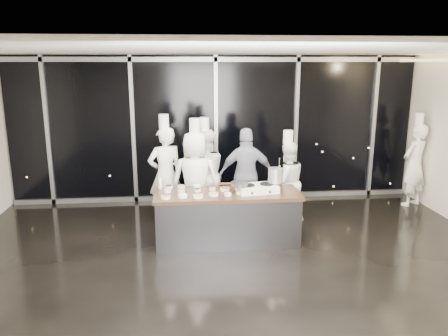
# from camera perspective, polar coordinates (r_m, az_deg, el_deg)

# --- Properties ---
(ground) EXTENTS (9.00, 9.00, 0.00)m
(ground) POSITION_cam_1_polar(r_m,az_deg,el_deg) (6.88, 1.20, -12.59)
(ground) COLOR black
(ground) RESTS_ON ground
(room_shell) EXTENTS (9.02, 7.02, 3.21)m
(room_shell) POSITION_cam_1_polar(r_m,az_deg,el_deg) (6.25, 2.92, 6.29)
(room_shell) COLOR beige
(room_shell) RESTS_ON ground
(window_wall) EXTENTS (8.90, 0.11, 3.20)m
(window_wall) POSITION_cam_1_polar(r_m,az_deg,el_deg) (9.70, -1.08, 5.09)
(window_wall) COLOR black
(window_wall) RESTS_ON ground
(demo_counter) EXTENTS (2.46, 0.86, 0.90)m
(demo_counter) POSITION_cam_1_polar(r_m,az_deg,el_deg) (7.53, 0.43, -6.47)
(demo_counter) COLOR #37373C
(demo_counter) RESTS_ON ground
(stove) EXTENTS (0.72, 0.50, 0.14)m
(stove) POSITION_cam_1_polar(r_m,az_deg,el_deg) (7.42, 4.37, -2.65)
(stove) COLOR white
(stove) RESTS_ON demo_counter
(frying_pan) EXTENTS (0.53, 0.33, 0.05)m
(frying_pan) POSITION_cam_1_polar(r_m,az_deg,el_deg) (7.31, 1.99, -2.05)
(frying_pan) COLOR gray
(frying_pan) RESTS_ON stove
(stock_pot) EXTENTS (0.28, 0.28, 0.25)m
(stock_pot) POSITION_cam_1_polar(r_m,az_deg,el_deg) (7.49, 6.74, -0.97)
(stock_pot) COLOR #ADAEB0
(stock_pot) RESTS_ON stove
(prep_bowls) EXTENTS (1.36, 0.76, 0.05)m
(prep_bowls) POSITION_cam_1_polar(r_m,az_deg,el_deg) (7.36, -3.66, -3.09)
(prep_bowls) COLOR white
(prep_bowls) RESTS_ON demo_counter
(squeeze_bottle) EXTENTS (0.06, 0.06, 0.23)m
(squeeze_bottle) POSITION_cam_1_polar(r_m,az_deg,el_deg) (7.66, -8.34, -1.89)
(squeeze_bottle) COLOR white
(squeeze_bottle) RESTS_ON demo_counter
(chef_far_left) EXTENTS (0.79, 0.65, 2.10)m
(chef_far_left) POSITION_cam_1_polar(r_m,az_deg,el_deg) (8.47, -7.65, -0.76)
(chef_far_left) COLOR white
(chef_far_left) RESTS_ON ground
(chef_left) EXTENTS (0.92, 0.62, 2.06)m
(chef_left) POSITION_cam_1_polar(r_m,az_deg,el_deg) (8.12, -3.76, -1.48)
(chef_left) COLOR white
(chef_left) RESTS_ON ground
(chef_center) EXTENTS (1.00, 0.85, 2.02)m
(chef_center) POSITION_cam_1_polar(r_m,az_deg,el_deg) (8.57, -2.54, -0.80)
(chef_center) COLOR white
(chef_center) RESTS_ON ground
(guest) EXTENTS (1.09, 0.49, 1.83)m
(guest) POSITION_cam_1_polar(r_m,az_deg,el_deg) (8.48, 2.97, -0.90)
(guest) COLOR #131B36
(guest) RESTS_ON ground
(chef_right) EXTENTS (0.87, 0.74, 1.79)m
(chef_right) POSITION_cam_1_polar(r_m,az_deg,el_deg) (8.55, 8.17, -1.74)
(chef_right) COLOR white
(chef_right) RESTS_ON ground
(chef_side) EXTENTS (0.77, 0.68, 2.01)m
(chef_side) POSITION_cam_1_polar(r_m,az_deg,el_deg) (10.20, 23.60, 0.43)
(chef_side) COLOR white
(chef_side) RESTS_ON ground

